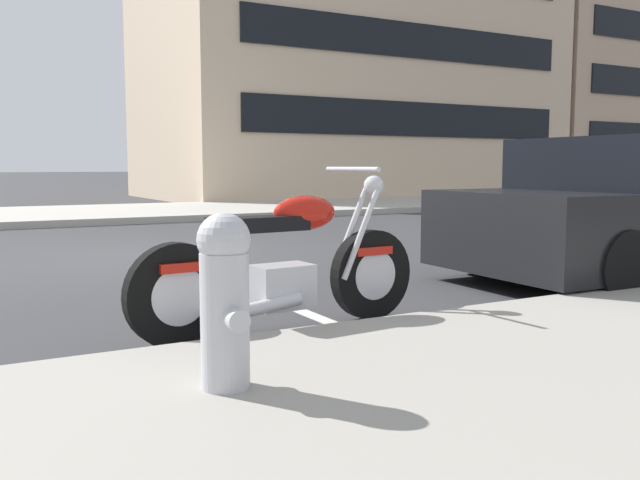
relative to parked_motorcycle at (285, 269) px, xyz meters
name	(u,v)px	position (x,y,z in m)	size (l,w,h in m)	color
ground_plane	(161,255)	(0.40, 4.43, -0.44)	(260.00, 260.00, 0.00)	#333335
sidewalk_far_curb	(481,201)	(12.40, 11.73, -0.37)	(120.00, 5.00, 0.14)	#ADA89E
parking_stall_stripe	(319,318)	(0.40, 0.24, -0.43)	(0.12, 2.20, 0.01)	silver
parked_motorcycle	(285,269)	(0.00, 0.00, 0.00)	(2.19, 0.62, 1.13)	black
fire_hydrant	(225,296)	(-0.95, -1.33, 0.12)	(0.24, 0.36, 0.79)	#B7B7BC
townhouse_near_left	(346,35)	(11.56, 18.33, 5.57)	(14.45, 8.69, 12.02)	beige
townhouse_far_uphill	(571,78)	(24.16, 18.77, 4.80)	(10.26, 9.58, 10.48)	tan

